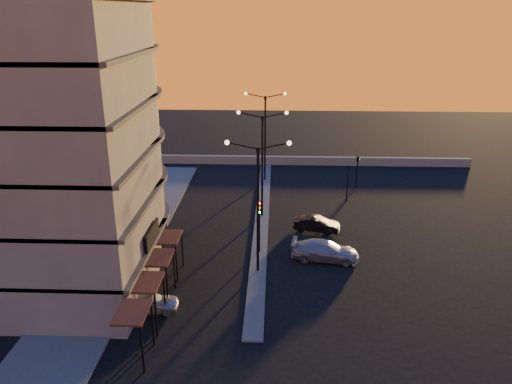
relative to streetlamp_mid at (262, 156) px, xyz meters
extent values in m
plane|color=black|center=(0.00, -10.00, -5.59)|extent=(120.00, 120.00, 0.00)
cube|color=#52524F|center=(-10.50, -6.00, -5.53)|extent=(5.00, 40.00, 0.12)
cube|color=#52524F|center=(0.00, 0.00, -5.53)|extent=(1.20, 36.00, 0.12)
cube|color=slate|center=(2.00, 16.00, -5.09)|extent=(44.00, 0.50, 1.00)
cylinder|color=#656059|center=(-14.00, -8.00, 6.91)|extent=(14.00, 14.00, 25.00)
cube|color=#656059|center=(-14.00, -13.00, 6.91)|extent=(14.00, 10.00, 25.00)
cylinder|color=black|center=(-14.00, -8.00, -3.99)|extent=(14.16, 14.16, 2.40)
cube|color=black|center=(-6.80, -12.00, -1.99)|extent=(0.15, 3.20, 1.20)
cylinder|color=black|center=(0.00, -10.00, -1.09)|extent=(0.18, 0.18, 9.00)
cube|color=black|center=(0.00, -10.00, 3.31)|extent=(0.25, 0.25, 0.35)
sphere|color=#FFE5B2|center=(-2.00, -10.00, 3.76)|extent=(0.32, 0.32, 0.32)
sphere|color=#FFE5B2|center=(2.00, -10.00, 3.76)|extent=(0.32, 0.32, 0.32)
cylinder|color=black|center=(0.00, 0.00, -1.09)|extent=(0.18, 0.18, 9.00)
cube|color=black|center=(0.00, 0.00, 3.31)|extent=(0.25, 0.25, 0.35)
sphere|color=#FFE5B2|center=(-2.00, 0.00, 3.76)|extent=(0.32, 0.32, 0.32)
sphere|color=#FFE5B2|center=(2.00, 0.00, 3.76)|extent=(0.32, 0.32, 0.32)
cylinder|color=black|center=(0.00, 10.00, -1.09)|extent=(0.18, 0.18, 9.00)
cube|color=black|center=(0.00, 10.00, 3.31)|extent=(0.25, 0.25, 0.35)
sphere|color=#FFE5B2|center=(-2.00, 10.00, 3.76)|extent=(0.32, 0.32, 0.32)
sphere|color=#FFE5B2|center=(2.00, 10.00, 3.76)|extent=(0.32, 0.32, 0.32)
cylinder|color=black|center=(0.00, -7.00, -3.99)|extent=(0.12, 0.12, 3.20)
cube|color=black|center=(0.00, -7.18, -1.84)|extent=(0.28, 0.16, 1.00)
sphere|color=#FF0C05|center=(0.00, -7.28, -1.49)|extent=(0.20, 0.20, 0.20)
sphere|color=orange|center=(0.00, -7.28, -1.84)|extent=(0.20, 0.20, 0.20)
sphere|color=#0CFF26|center=(0.00, -7.28, -2.19)|extent=(0.20, 0.20, 0.20)
cylinder|color=black|center=(8.00, 4.00, -4.19)|extent=(0.12, 0.12, 2.80)
imported|color=black|center=(8.00, 4.00, -2.39)|extent=(0.13, 0.16, 0.80)
cylinder|color=black|center=(9.50, 8.00, -4.19)|extent=(0.12, 0.12, 2.80)
imported|color=black|center=(9.50, 8.00, -2.39)|extent=(0.42, 1.99, 0.80)
imported|color=#AEB1B6|center=(-6.50, -15.16, -4.97)|extent=(3.79, 1.87, 1.24)
imported|color=black|center=(4.64, -2.92, -4.97)|extent=(3.95, 2.06, 1.24)
imported|color=#98999F|center=(4.89, -7.98, -4.88)|extent=(5.15, 2.66, 1.43)
camera|label=1|loc=(1.16, -41.10, 11.80)|focal=35.00mm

